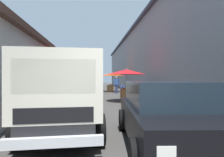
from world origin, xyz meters
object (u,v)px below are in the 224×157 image
at_px(fruit_stall_far_right, 126,76).
at_px(plastic_stool, 83,106).
at_px(fruit_stall_far_left, 75,73).
at_px(parked_scooter, 124,92).
at_px(delivery_truck, 63,97).
at_px(hatchback_car, 165,113).
at_px(fruit_stall_near_left, 112,77).
at_px(fruit_stall_near_right, 87,78).
at_px(vendor_by_crates, 116,83).

xyz_separation_m(fruit_stall_far_right, plastic_stool, (-3.85, 2.51, -1.33)).
bearing_deg(fruit_stall_far_left, parked_scooter, -66.10).
distance_m(parked_scooter, plastic_stool, 6.70).
bearing_deg(delivery_truck, hatchback_car, -107.54).
relative_size(fruit_stall_far_right, plastic_stool, 5.59).
bearing_deg(fruit_stall_far_right, fruit_stall_near_left, 0.33).
bearing_deg(fruit_stall_near_left, delivery_truck, 170.03).
xyz_separation_m(fruit_stall_near_left, hatchback_car, (-16.56, 0.40, -0.93)).
bearing_deg(fruit_stall_near_left, plastic_stool, 169.01).
relative_size(fruit_stall_near_left, fruit_stall_far_right, 1.05).
relative_size(fruit_stall_far_left, delivery_truck, 0.48).
height_order(fruit_stall_near_right, vendor_by_crates, fruit_stall_near_right).
height_order(fruit_stall_near_right, hatchback_car, fruit_stall_near_right).
xyz_separation_m(hatchback_car, delivery_truck, (0.75, 2.38, 0.30)).
relative_size(delivery_truck, plastic_stool, 11.50).
xyz_separation_m(hatchback_car, vendor_by_crates, (14.46, -0.62, 0.24)).
distance_m(hatchback_car, vendor_by_crates, 14.47).
xyz_separation_m(hatchback_car, plastic_stool, (3.90, 2.06, -0.41)).
bearing_deg(hatchback_car, fruit_stall_far_right, -3.30).
bearing_deg(fruit_stall_near_right, delivery_truck, 179.50).
bearing_deg(fruit_stall_near_left, fruit_stall_far_left, 158.04).
xyz_separation_m(fruit_stall_near_right, fruit_stall_near_left, (1.77, -2.66, 0.14)).
height_order(fruit_stall_far_right, plastic_stool, fruit_stall_far_right).
bearing_deg(delivery_truck, fruit_stall_far_left, 3.51).
distance_m(fruit_stall_far_right, plastic_stool, 4.78).
bearing_deg(plastic_stool, hatchback_car, -152.17).
bearing_deg(hatchback_car, fruit_stall_far_left, 18.59).
bearing_deg(delivery_truck, fruit_stall_near_left, -9.97).
xyz_separation_m(fruit_stall_near_right, delivery_truck, (-14.03, 0.12, -0.49)).
xyz_separation_m(fruit_stall_far_right, parked_scooter, (2.29, -0.18, -1.21)).
height_order(delivery_truck, vendor_by_crates, delivery_truck).
distance_m(fruit_stall_near_left, hatchback_car, 16.59).
bearing_deg(fruit_stall_near_right, fruit_stall_far_left, 174.58).
bearing_deg(plastic_stool, vendor_by_crates, -14.25).
xyz_separation_m(fruit_stall_far_left, parked_scooter, (1.55, -3.49, -1.38)).
relative_size(delivery_truck, vendor_by_crates, 2.96).
bearing_deg(vendor_by_crates, plastic_stool, 165.75).
xyz_separation_m(fruit_stall_near_left, parked_scooter, (-6.52, -0.23, -1.22)).
distance_m(fruit_stall_far_right, vendor_by_crates, 6.74).
distance_m(fruit_stall_near_left, vendor_by_crates, 2.22).
distance_m(fruit_stall_far_left, vendor_by_crates, 6.96).
distance_m(fruit_stall_far_left, delivery_truck, 7.79).
distance_m(fruit_stall_far_left, parked_scooter, 4.06).
height_order(fruit_stall_far_right, delivery_truck, fruit_stall_far_right).
distance_m(fruit_stall_near_right, parked_scooter, 5.66).
xyz_separation_m(fruit_stall_near_right, hatchback_car, (-14.78, -2.26, -0.79)).
bearing_deg(fruit_stall_far_left, vendor_by_crates, -30.23).
xyz_separation_m(delivery_truck, vendor_by_crates, (13.70, -3.00, -0.06)).
bearing_deg(fruit_stall_near_right, parked_scooter, -148.67).
relative_size(fruit_stall_near_left, delivery_truck, 0.51).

